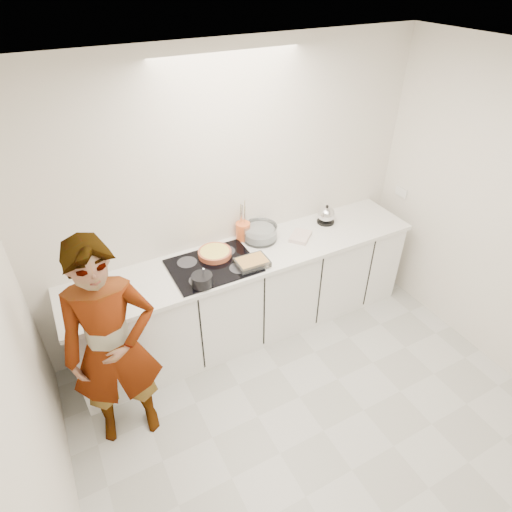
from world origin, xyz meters
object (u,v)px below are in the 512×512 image
baking_dish (252,262)px  utensil_crock (243,231)px  hob (213,266)px  tart_dish (215,253)px  saucepan (202,280)px  cook (113,348)px  mixing_bowl (260,233)px  kettle (326,215)px

baking_dish → utensil_crock: utensil_crock is taller
hob → baking_dish: size_ratio=2.60×
tart_dish → saucepan: saucepan is taller
saucepan → baking_dish: saucepan is taller
cook → utensil_crock: bearing=37.9°
cook → mixing_bowl: bearing=33.1°
hob → saucepan: 0.27m
baking_dish → cook: (-1.25, -0.35, -0.08)m
kettle → utensil_crock: (-0.85, 0.12, 0.00)m
baking_dish → cook: cook is taller
hob → tart_dish: 0.15m
tart_dish → utensil_crock: bearing=22.7°
utensil_crock → tart_dish: bearing=-157.3°
hob → baking_dish: 0.33m
kettle → cook: size_ratio=0.11×
baking_dish → kettle: size_ratio=1.43×
cook → hob: bearing=36.3°
mixing_bowl → cook: size_ratio=0.22×
tart_dish → mixing_bowl: size_ratio=0.85×
tart_dish → hob: bearing=-119.9°
hob → saucepan: size_ratio=3.31×
mixing_bowl → utensil_crock: size_ratio=2.35×
hob → utensil_crock: utensil_crock is taller
utensil_crock → cook: bearing=-150.9°
utensil_crock → kettle: bearing=-7.9°
hob → mixing_bowl: size_ratio=1.85×
tart_dish → cook: size_ratio=0.19×
hob → cook: 1.08m
saucepan → kettle: 1.48m
mixing_bowl → tart_dish: bearing=-172.7°
hob → cook: cook is taller
mixing_bowl → utensil_crock: bearing=147.6°
hob → baking_dish: baking_dish is taller
hob → mixing_bowl: mixing_bowl is taller
mixing_bowl → utensil_crock: (-0.13, 0.08, 0.02)m
tart_dish → cook: 1.20m
tart_dish → kettle: kettle is taller
baking_dish → kettle: bearing=17.3°
cook → kettle: bearing=25.0°
hob → tart_dish: (0.07, 0.12, 0.03)m
tart_dish → baking_dish: 0.35m
baking_dish → saucepan: bearing=-173.9°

